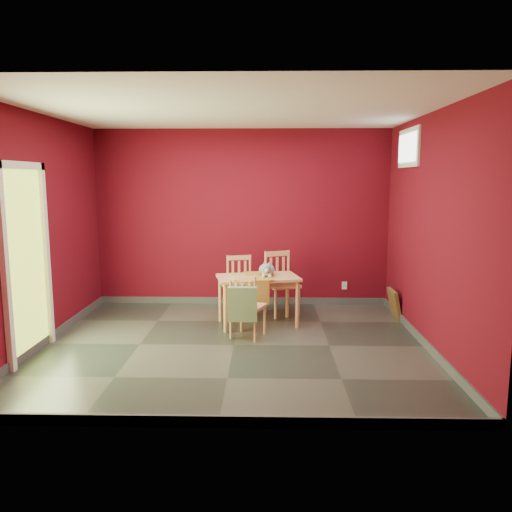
{
  "coord_description": "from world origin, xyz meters",
  "views": [
    {
      "loc": [
        0.39,
        -5.67,
        1.95
      ],
      "look_at": [
        0.25,
        0.45,
        1.0
      ],
      "focal_mm": 35.0,
      "sensor_mm": 36.0,
      "label": 1
    }
  ],
  "objects_px": {
    "dining_table": "(258,282)",
    "picture_frame": "(394,304)",
    "cat": "(267,267)",
    "chair_near": "(247,305)",
    "chair_far_right": "(281,282)",
    "tote_bag": "(242,304)",
    "chair_far_left": "(241,284)"
  },
  "relations": [
    {
      "from": "chair_far_left",
      "to": "cat",
      "type": "height_order",
      "value": "cat"
    },
    {
      "from": "cat",
      "to": "chair_near",
      "type": "bearing_deg",
      "value": -141.85
    },
    {
      "from": "dining_table",
      "to": "chair_near",
      "type": "relative_size",
      "value": 1.46
    },
    {
      "from": "cat",
      "to": "picture_frame",
      "type": "distance_m",
      "value": 1.92
    },
    {
      "from": "tote_bag",
      "to": "cat",
      "type": "height_order",
      "value": "cat"
    },
    {
      "from": "dining_table",
      "to": "chair_near",
      "type": "bearing_deg",
      "value": -102.62
    },
    {
      "from": "chair_near",
      "to": "cat",
      "type": "bearing_deg",
      "value": 69.12
    },
    {
      "from": "chair_far_left",
      "to": "tote_bag",
      "type": "distance_m",
      "value": 1.34
    },
    {
      "from": "chair_far_right",
      "to": "chair_far_left",
      "type": "bearing_deg",
      "value": 177.89
    },
    {
      "from": "chair_far_left",
      "to": "chair_near",
      "type": "relative_size",
      "value": 1.05
    },
    {
      "from": "chair_near",
      "to": "tote_bag",
      "type": "relative_size",
      "value": 1.66
    },
    {
      "from": "dining_table",
      "to": "tote_bag",
      "type": "xyz_separation_m",
      "value": [
        -0.17,
        -0.76,
        -0.1
      ]
    },
    {
      "from": "cat",
      "to": "picture_frame",
      "type": "height_order",
      "value": "cat"
    },
    {
      "from": "chair_far_right",
      "to": "cat",
      "type": "height_order",
      "value": "chair_far_right"
    },
    {
      "from": "picture_frame",
      "to": "chair_near",
      "type": "bearing_deg",
      "value": -155.52
    },
    {
      "from": "cat",
      "to": "tote_bag",
      "type": "bearing_deg",
      "value": -140.0
    },
    {
      "from": "tote_bag",
      "to": "picture_frame",
      "type": "height_order",
      "value": "tote_bag"
    },
    {
      "from": "dining_table",
      "to": "picture_frame",
      "type": "relative_size",
      "value": 2.85
    },
    {
      "from": "chair_far_right",
      "to": "chair_near",
      "type": "relative_size",
      "value": 1.13
    },
    {
      "from": "tote_bag",
      "to": "cat",
      "type": "xyz_separation_m",
      "value": [
        0.29,
        0.83,
        0.3
      ]
    },
    {
      "from": "chair_far_right",
      "to": "cat",
      "type": "distance_m",
      "value": 0.61
    },
    {
      "from": "dining_table",
      "to": "picture_frame",
      "type": "xyz_separation_m",
      "value": [
        1.92,
        0.36,
        -0.38
      ]
    },
    {
      "from": "dining_table",
      "to": "picture_frame",
      "type": "distance_m",
      "value": 1.99
    },
    {
      "from": "dining_table",
      "to": "chair_far_right",
      "type": "height_order",
      "value": "chair_far_right"
    },
    {
      "from": "chair_far_right",
      "to": "tote_bag",
      "type": "distance_m",
      "value": 1.4
    },
    {
      "from": "tote_bag",
      "to": "picture_frame",
      "type": "xyz_separation_m",
      "value": [
        2.09,
        1.13,
        -0.27
      ]
    },
    {
      "from": "chair_near",
      "to": "chair_far_right",
      "type": "bearing_deg",
      "value": 68.1
    },
    {
      "from": "tote_bag",
      "to": "picture_frame",
      "type": "distance_m",
      "value": 2.39
    },
    {
      "from": "chair_far_left",
      "to": "chair_far_right",
      "type": "height_order",
      "value": "chair_far_right"
    },
    {
      "from": "dining_table",
      "to": "chair_far_left",
      "type": "bearing_deg",
      "value": 114.48
    },
    {
      "from": "chair_near",
      "to": "picture_frame",
      "type": "distance_m",
      "value": 2.26
    },
    {
      "from": "chair_far_right",
      "to": "picture_frame",
      "type": "bearing_deg",
      "value": -6.62
    }
  ]
}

